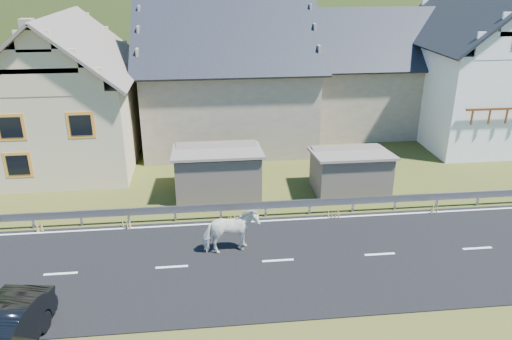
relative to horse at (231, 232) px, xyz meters
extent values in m
plane|color=#2F4112|center=(1.73, -0.83, -0.93)|extent=(160.00, 160.00, 0.00)
cube|color=black|center=(1.73, -0.83, -0.91)|extent=(60.00, 7.00, 0.04)
cube|color=silver|center=(1.73, -0.83, -0.89)|extent=(60.00, 6.60, 0.01)
cube|color=#93969B|center=(1.73, 2.85, -0.35)|extent=(28.00, 0.08, 0.34)
cube|color=#93969B|center=(-8.27, 2.87, -0.58)|extent=(0.10, 0.06, 0.70)
cube|color=#93969B|center=(-6.27, 2.87, -0.58)|extent=(0.10, 0.06, 0.70)
cube|color=#93969B|center=(-4.27, 2.87, -0.58)|extent=(0.10, 0.06, 0.70)
cube|color=#93969B|center=(-2.27, 2.87, -0.58)|extent=(0.10, 0.06, 0.70)
cube|color=#93969B|center=(-0.27, 2.87, -0.58)|extent=(0.10, 0.06, 0.70)
cube|color=#93969B|center=(1.73, 2.87, -0.58)|extent=(0.10, 0.06, 0.70)
cube|color=#93969B|center=(3.73, 2.87, -0.58)|extent=(0.10, 0.06, 0.70)
cube|color=#93969B|center=(5.73, 2.87, -0.58)|extent=(0.10, 0.06, 0.70)
cube|color=#93969B|center=(7.73, 2.87, -0.58)|extent=(0.10, 0.06, 0.70)
cube|color=#93969B|center=(9.73, 2.87, -0.58)|extent=(0.10, 0.06, 0.70)
cube|color=#93969B|center=(11.73, 2.87, -0.58)|extent=(0.10, 0.06, 0.70)
cube|color=#675A4F|center=(-0.27, 5.67, 0.17)|extent=(4.30, 3.30, 2.40)
cube|color=#675A4F|center=(6.23, 5.17, 0.07)|extent=(3.80, 2.90, 2.20)
cube|color=beige|center=(-8.27, 11.17, 1.57)|extent=(7.00, 9.00, 5.00)
cube|color=orange|center=(-9.87, 6.67, 2.47)|extent=(1.30, 0.12, 1.30)
cube|color=orange|center=(-6.67, 6.67, 2.47)|extent=(1.30, 0.12, 1.30)
cube|color=orange|center=(-9.87, 6.67, 0.57)|extent=(1.30, 0.12, 1.30)
cube|color=gray|center=(-10.27, 12.67, 5.63)|extent=(0.70, 0.70, 2.40)
cube|color=gray|center=(0.73, 14.17, 1.57)|extent=(10.00, 9.00, 5.00)
cube|color=gray|center=(10.73, 16.17, 1.37)|extent=(9.00, 8.00, 4.60)
cube|color=white|center=(16.73, 13.17, 2.07)|extent=(8.00, 10.00, 6.00)
ellipsoid|color=#2C3E17|center=(6.73, 179.17, -20.93)|extent=(440.00, 280.00, 260.00)
imported|color=silver|center=(0.00, 0.00, 0.00)|extent=(1.34, 2.26, 1.79)
camera|label=1|loc=(-0.90, -16.88, 9.48)|focal=35.00mm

